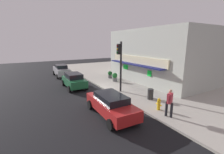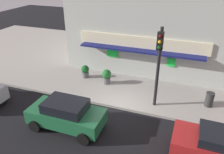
# 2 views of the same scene
# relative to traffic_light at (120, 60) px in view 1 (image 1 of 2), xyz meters

# --- Properties ---
(ground_plane) EXTENTS (58.66, 58.66, 0.00)m
(ground_plane) POSITION_rel_traffic_light_xyz_m (-2.03, -0.88, -3.19)
(ground_plane) COLOR black
(sidewalk) EXTENTS (39.10, 13.73, 0.16)m
(sidewalk) POSITION_rel_traffic_light_xyz_m (-2.03, 5.98, -3.12)
(sidewalk) COLOR #A39E93
(sidewalk) RESTS_ON ground_plane
(corner_building) EXTENTS (11.99, 9.87, 6.15)m
(corner_building) POSITION_rel_traffic_light_xyz_m (-1.72, 7.88, 0.04)
(corner_building) COLOR #ADB2A8
(corner_building) RESTS_ON sidewalk
(traffic_light) EXTENTS (0.32, 0.58, 4.72)m
(traffic_light) POSITION_rel_traffic_light_xyz_m (0.00, 0.00, 0.00)
(traffic_light) COLOR black
(traffic_light) RESTS_ON sidewalk
(fire_hydrant) EXTENTS (0.47, 0.23, 0.86)m
(fire_hydrant) POSITION_rel_traffic_light_xyz_m (4.88, 0.13, -2.62)
(fire_hydrant) COLOR gold
(fire_hydrant) RESTS_ON sidewalk
(trash_can) EXTENTS (0.48, 0.48, 0.88)m
(trash_can) POSITION_rel_traffic_light_xyz_m (3.04, 1.08, -2.60)
(trash_can) COLOR #2D2D2D
(trash_can) RESTS_ON sidewalk
(pedestrian) EXTENTS (0.50, 0.59, 1.81)m
(pedestrian) POSITION_rel_traffic_light_xyz_m (5.94, -0.11, -2.03)
(pedestrian) COLOR black
(pedestrian) RESTS_ON sidewalk
(potted_plant_by_doorway) EXTENTS (0.64, 0.64, 1.04)m
(potted_plant_by_doorway) POSITION_rel_traffic_light_xyz_m (-3.67, 1.65, -2.47)
(potted_plant_by_doorway) COLOR #59595B
(potted_plant_by_doorway) RESTS_ON sidewalk
(potted_plant_by_window) EXTENTS (0.58, 0.58, 0.94)m
(potted_plant_by_window) POSITION_rel_traffic_light_xyz_m (-5.50, 2.01, -2.54)
(potted_plant_by_window) COLOR #59595B
(potted_plant_by_window) RESTS_ON sidewalk
(parked_car_green) EXTENTS (3.94, 1.96, 1.57)m
(parked_car_green) POSITION_rel_traffic_light_xyz_m (-3.99, -3.28, -2.38)
(parked_car_green) COLOR #1E6038
(parked_car_green) RESTS_ON ground_plane
(parked_car_red) EXTENTS (4.61, 2.07, 1.47)m
(parked_car_red) POSITION_rel_traffic_light_xyz_m (3.62, -3.02, -2.42)
(parked_car_red) COLOR #AD1E1E
(parked_car_red) RESTS_ON ground_plane
(parked_car_silver) EXTENTS (4.27, 1.95, 1.68)m
(parked_car_silver) POSITION_rel_traffic_light_xyz_m (-10.66, -3.19, -2.32)
(parked_car_silver) COLOR #B7B7BC
(parked_car_silver) RESTS_ON ground_plane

